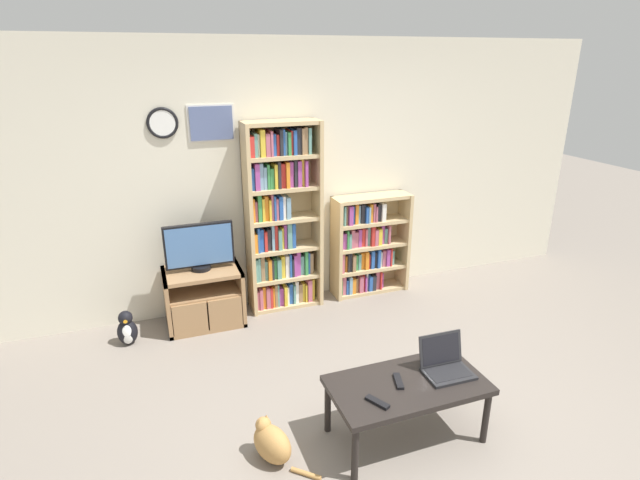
{
  "coord_description": "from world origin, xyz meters",
  "views": [
    {
      "loc": [
        -1.49,
        -2.34,
        2.42
      ],
      "look_at": [
        -0.17,
        1.25,
        1.01
      ],
      "focal_mm": 28.0,
      "sensor_mm": 36.0,
      "label": 1
    }
  ],
  "objects_px": {
    "penguin_figurine": "(127,329)",
    "bookshelf_tall": "(280,220)",
    "coffee_table": "(407,388)",
    "cat": "(271,442)",
    "remote_far_from_laptop": "(398,381)",
    "tv_stand": "(204,297)",
    "television": "(199,247)",
    "remote_near_laptop": "(377,402)",
    "bookshelf_short": "(366,246)",
    "laptop": "(445,363)"
  },
  "relations": [
    {
      "from": "tv_stand",
      "to": "remote_far_from_laptop",
      "type": "xyz_separation_m",
      "value": [
        0.99,
        -1.98,
        0.16
      ]
    },
    {
      "from": "laptop",
      "to": "remote_near_laptop",
      "type": "relative_size",
      "value": 1.99
    },
    {
      "from": "television",
      "to": "penguin_figurine",
      "type": "height_order",
      "value": "television"
    },
    {
      "from": "laptop",
      "to": "remote_far_from_laptop",
      "type": "bearing_deg",
      "value": -177.4
    },
    {
      "from": "tv_stand",
      "to": "laptop",
      "type": "relative_size",
      "value": 2.21
    },
    {
      "from": "bookshelf_tall",
      "to": "cat",
      "type": "height_order",
      "value": "bookshelf_tall"
    },
    {
      "from": "tv_stand",
      "to": "bookshelf_short",
      "type": "distance_m",
      "value": 1.75
    },
    {
      "from": "penguin_figurine",
      "to": "bookshelf_tall",
      "type": "bearing_deg",
      "value": 9.79
    },
    {
      "from": "television",
      "to": "cat",
      "type": "bearing_deg",
      "value": -85.55
    },
    {
      "from": "tv_stand",
      "to": "remote_near_laptop",
      "type": "bearing_deg",
      "value": -70.17
    },
    {
      "from": "coffee_table",
      "to": "cat",
      "type": "bearing_deg",
      "value": 172.85
    },
    {
      "from": "remote_far_from_laptop",
      "to": "bookshelf_short",
      "type": "bearing_deg",
      "value": -92.43
    },
    {
      "from": "bookshelf_short",
      "to": "remote_far_from_laptop",
      "type": "distance_m",
      "value": 2.24
    },
    {
      "from": "remote_near_laptop",
      "to": "cat",
      "type": "relative_size",
      "value": 0.36
    },
    {
      "from": "bookshelf_short",
      "to": "coffee_table",
      "type": "xyz_separation_m",
      "value": [
        -0.69,
        -2.13,
        -0.14
      ]
    },
    {
      "from": "television",
      "to": "bookshelf_tall",
      "type": "distance_m",
      "value": 0.82
    },
    {
      "from": "bookshelf_tall",
      "to": "laptop",
      "type": "xyz_separation_m",
      "value": [
        0.54,
        -2.1,
        -0.43
      ]
    },
    {
      "from": "laptop",
      "to": "cat",
      "type": "height_order",
      "value": "laptop"
    },
    {
      "from": "remote_far_from_laptop",
      "to": "bookshelf_tall",
      "type": "bearing_deg",
      "value": -67.92
    },
    {
      "from": "tv_stand",
      "to": "coffee_table",
      "type": "distance_m",
      "value": 2.26
    },
    {
      "from": "tv_stand",
      "to": "television",
      "type": "bearing_deg",
      "value": 92.23
    },
    {
      "from": "television",
      "to": "laptop",
      "type": "xyz_separation_m",
      "value": [
        1.34,
        -2.0,
        -0.29
      ]
    },
    {
      "from": "bookshelf_tall",
      "to": "remote_far_from_laptop",
      "type": "xyz_separation_m",
      "value": [
        0.18,
        -2.1,
        -0.48
      ]
    },
    {
      "from": "coffee_table",
      "to": "bookshelf_tall",
      "type": "bearing_deg",
      "value": 96.49
    },
    {
      "from": "bookshelf_tall",
      "to": "cat",
      "type": "xyz_separation_m",
      "value": [
        -0.65,
        -2.01,
        -0.79
      ]
    },
    {
      "from": "bookshelf_short",
      "to": "cat",
      "type": "bearing_deg",
      "value": -128.15
    },
    {
      "from": "television",
      "to": "bookshelf_short",
      "type": "distance_m",
      "value": 1.76
    },
    {
      "from": "bookshelf_short",
      "to": "coffee_table",
      "type": "height_order",
      "value": "bookshelf_short"
    },
    {
      "from": "bookshelf_short",
      "to": "remote_far_from_laptop",
      "type": "relative_size",
      "value": 6.46
    },
    {
      "from": "remote_near_laptop",
      "to": "penguin_figurine",
      "type": "relative_size",
      "value": 0.5
    },
    {
      "from": "remote_near_laptop",
      "to": "cat",
      "type": "bearing_deg",
      "value": -48.82
    },
    {
      "from": "remote_near_laptop",
      "to": "penguin_figurine",
      "type": "height_order",
      "value": "remote_near_laptop"
    },
    {
      "from": "television",
      "to": "laptop",
      "type": "height_order",
      "value": "television"
    },
    {
      "from": "remote_far_from_laptop",
      "to": "laptop",
      "type": "bearing_deg",
      "value": -162.0
    },
    {
      "from": "bookshelf_tall",
      "to": "bookshelf_short",
      "type": "height_order",
      "value": "bookshelf_tall"
    },
    {
      "from": "tv_stand",
      "to": "bookshelf_tall",
      "type": "height_order",
      "value": "bookshelf_tall"
    },
    {
      "from": "tv_stand",
      "to": "remote_near_laptop",
      "type": "xyz_separation_m",
      "value": [
        0.76,
        -2.12,
        0.16
      ]
    },
    {
      "from": "remote_near_laptop",
      "to": "penguin_figurine",
      "type": "xyz_separation_m",
      "value": [
        -1.47,
        1.98,
        -0.29
      ]
    },
    {
      "from": "bookshelf_short",
      "to": "bookshelf_tall",
      "type": "bearing_deg",
      "value": -179.64
    },
    {
      "from": "laptop",
      "to": "remote_near_laptop",
      "type": "bearing_deg",
      "value": -163.96
    },
    {
      "from": "penguin_figurine",
      "to": "coffee_table",
      "type": "bearing_deg",
      "value": -46.87
    },
    {
      "from": "television",
      "to": "laptop",
      "type": "bearing_deg",
      "value": -56.18
    },
    {
      "from": "tv_stand",
      "to": "cat",
      "type": "bearing_deg",
      "value": -85.52
    },
    {
      "from": "coffee_table",
      "to": "tv_stand",
      "type": "bearing_deg",
      "value": 117.56
    },
    {
      "from": "tv_stand",
      "to": "bookshelf_short",
      "type": "relative_size",
      "value": 0.67
    },
    {
      "from": "television",
      "to": "bookshelf_short",
      "type": "bearing_deg",
      "value": 3.46
    },
    {
      "from": "bookshelf_tall",
      "to": "bookshelf_short",
      "type": "distance_m",
      "value": 1.01
    },
    {
      "from": "television",
      "to": "cat",
      "type": "xyz_separation_m",
      "value": [
        0.15,
        -1.91,
        -0.65
      ]
    },
    {
      "from": "tv_stand",
      "to": "bookshelf_short",
      "type": "height_order",
      "value": "bookshelf_short"
    },
    {
      "from": "coffee_table",
      "to": "television",
      "type": "bearing_deg",
      "value": 117.29
    }
  ]
}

